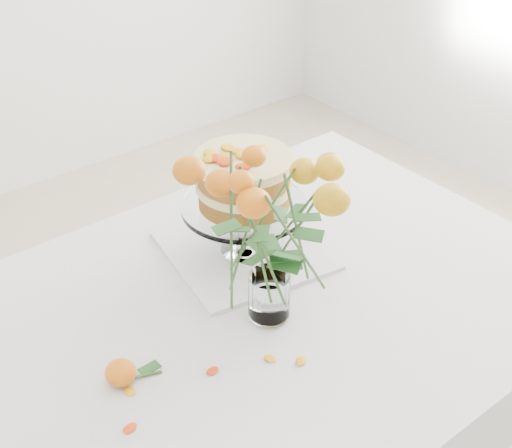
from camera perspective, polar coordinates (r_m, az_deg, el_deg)
The scene contains 10 objects.
table at distance 1.46m, azimuth -1.85°, elevation -9.69°, with size 1.43×0.93×0.76m.
napkin at distance 1.57m, azimuth -0.91°, elevation -2.13°, with size 0.32×0.32×0.01m, color white.
cake_stand at distance 1.48m, azimuth -0.97°, elevation 3.09°, with size 0.27×0.27×0.24m.
rose_vase at distance 1.26m, azimuth 1.14°, elevation 0.73°, with size 0.35×0.35×0.41m.
loose_rose_far at distance 1.29m, azimuth -10.76°, elevation -11.60°, with size 0.09×0.06×0.05m.
stray_petal_a at distance 1.30m, azimuth -3.51°, elevation -11.67°, with size 0.03×0.02×0.00m, color #F4A70F.
stray_petal_b at distance 1.32m, azimuth 1.12°, elevation -10.72°, with size 0.03×0.02×0.00m, color #F4A70F.
stray_petal_c at distance 1.32m, azimuth 3.61°, elevation -10.89°, with size 0.03×0.02×0.00m, color #F4A70F.
stray_petal_d at distance 1.28m, azimuth -10.08°, elevation -13.06°, with size 0.03×0.02×0.00m, color #F4A70F.
stray_petal_e at distance 1.23m, azimuth -10.05°, elevation -15.79°, with size 0.03×0.02×0.00m, color #F4A70F.
Camera 1 is at (-0.62, -0.86, 1.68)m, focal length 50.00 mm.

